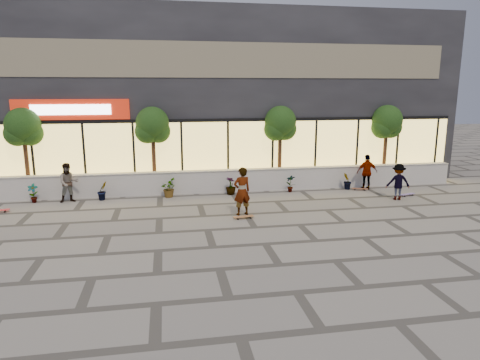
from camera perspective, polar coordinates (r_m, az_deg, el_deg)
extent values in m
plane|color=gray|center=(13.39, 3.42, -8.51)|extent=(80.00, 80.00, 0.00)
cube|color=silver|center=(19.86, -1.19, -0.14)|extent=(22.00, 0.35, 1.00)
cube|color=#B2AFA8|center=(19.76, -1.20, 1.33)|extent=(22.00, 0.42, 0.04)
cube|color=black|center=(24.87, -3.19, 11.02)|extent=(24.00, 9.00, 8.50)
cube|color=#E9C65D|center=(20.60, -1.62, 3.69)|extent=(23.04, 0.05, 3.00)
cube|color=black|center=(20.40, -1.63, 7.99)|extent=(23.04, 0.08, 0.15)
cube|color=#AC1F0C|center=(20.55, -21.58, 8.73)|extent=(5.00, 0.10, 0.90)
cube|color=white|center=(20.48, -21.61, 8.72)|extent=(3.40, 0.06, 0.45)
cube|color=brown|center=(20.42, -1.69, 15.72)|extent=(21.60, 0.05, 1.60)
imported|color=#143310|center=(19.93, -25.87, -1.61)|extent=(0.43, 0.29, 0.81)
imported|color=#143310|center=(19.33, -17.88, -1.36)|extent=(0.57, 0.57, 0.81)
imported|color=#143310|center=(19.13, -9.56, -1.08)|extent=(0.68, 0.77, 0.81)
imported|color=#143310|center=(19.34, -1.24, -0.77)|extent=(0.64, 0.64, 0.81)
imported|color=#143310|center=(19.94, 6.74, -0.45)|extent=(0.46, 0.35, 0.81)
imported|color=#143310|center=(20.90, 14.12, -0.16)|extent=(0.55, 0.57, 0.81)
cylinder|color=#4A2B1A|center=(21.02, -26.58, 2.37)|extent=(0.18, 0.18, 3.24)
sphere|color=#143310|center=(20.85, -26.98, 6.56)|extent=(1.50, 1.50, 1.50)
sphere|color=#143310|center=(20.91, -27.58, 5.52)|extent=(1.10, 1.10, 1.10)
sphere|color=#143310|center=(20.86, -26.19, 5.64)|extent=(1.10, 1.10, 1.10)
cylinder|color=#4A2B1A|center=(20.14, -11.42, 3.03)|extent=(0.18, 0.18, 3.24)
sphere|color=#143310|center=(19.96, -11.60, 7.43)|extent=(1.50, 1.50, 1.50)
sphere|color=#143310|center=(19.95, -12.29, 6.35)|extent=(1.10, 1.10, 1.10)
sphere|color=#143310|center=(20.03, -10.84, 6.44)|extent=(1.10, 1.10, 1.10)
cylinder|color=#4A2B1A|center=(20.85, 5.32, 3.52)|extent=(0.18, 0.18, 3.24)
sphere|color=#143310|center=(20.67, 5.41, 7.77)|extent=(1.50, 1.50, 1.50)
sphere|color=#143310|center=(20.59, 4.75, 6.76)|extent=(1.10, 1.10, 1.10)
sphere|color=#143310|center=(20.82, 6.02, 6.79)|extent=(1.10, 1.10, 1.10)
cylinder|color=#4A2B1A|center=(22.90, 18.76, 3.70)|extent=(0.18, 0.18, 3.24)
sphere|color=#143310|center=(22.74, 19.02, 7.56)|extent=(1.50, 1.50, 1.50)
sphere|color=#143310|center=(22.61, 18.46, 6.66)|extent=(1.10, 1.10, 1.10)
sphere|color=#143310|center=(22.94, 19.45, 6.66)|extent=(1.10, 1.10, 1.10)
imported|color=white|center=(16.10, 0.26, -1.50)|extent=(0.76, 0.59, 1.84)
imported|color=tan|center=(19.33, -21.89, -0.35)|extent=(0.96, 0.84, 1.67)
imported|color=white|center=(21.06, 16.58, 1.01)|extent=(1.02, 0.50, 1.68)
imported|color=maroon|center=(19.57, 20.33, -0.24)|extent=(1.11, 0.78, 1.57)
cube|color=#955C30|center=(15.83, 0.49, -4.89)|extent=(0.80, 0.30, 0.02)
cylinder|color=black|center=(15.98, 1.23, -4.93)|extent=(0.06, 0.04, 0.06)
cylinder|color=black|center=(15.86, 1.39, -5.08)|extent=(0.06, 0.04, 0.06)
cylinder|color=black|center=(15.84, -0.42, -5.09)|extent=(0.06, 0.04, 0.06)
cylinder|color=black|center=(15.71, -0.27, -5.23)|extent=(0.06, 0.04, 0.06)
cylinder|color=black|center=(19.09, -28.82, -3.62)|extent=(0.07, 0.04, 0.06)
cylinder|color=black|center=(18.94, -28.89, -3.74)|extent=(0.07, 0.04, 0.06)
cube|color=brown|center=(20.97, 15.69, -1.11)|extent=(0.76, 0.45, 0.02)
cylinder|color=black|center=(21.07, 16.28, -1.24)|extent=(0.06, 0.05, 0.05)
cylinder|color=black|center=(20.94, 16.31, -1.32)|extent=(0.06, 0.05, 0.05)
cylinder|color=black|center=(21.03, 15.05, -1.19)|extent=(0.06, 0.05, 0.05)
cylinder|color=black|center=(20.90, 15.07, -1.27)|extent=(0.06, 0.05, 0.05)
cube|color=#66549B|center=(20.55, 21.42, -1.76)|extent=(0.81, 0.43, 0.02)
cylinder|color=black|center=(20.78, 21.71, -1.79)|extent=(0.06, 0.05, 0.06)
cylinder|color=black|center=(20.70, 22.00, -1.87)|extent=(0.06, 0.05, 0.06)
cylinder|color=black|center=(20.43, 20.81, -1.95)|extent=(0.06, 0.05, 0.06)
cylinder|color=black|center=(20.34, 21.11, -2.04)|extent=(0.06, 0.05, 0.06)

